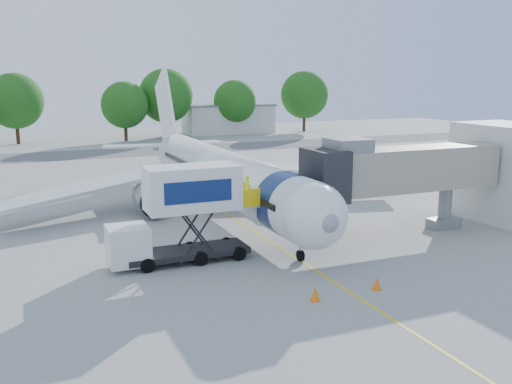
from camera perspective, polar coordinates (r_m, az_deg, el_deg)
name	(u,v)px	position (r m, az deg, el deg)	size (l,w,h in m)	color
ground	(240,222)	(41.31, -1.62, -3.06)	(160.00, 160.00, 0.00)	#9A9A98
guidance_line	(240,222)	(41.31, -1.62, -3.05)	(0.15, 70.00, 0.01)	yellow
taxiway_strip	(130,152)	(81.23, -12.52, 3.91)	(120.00, 10.00, 0.01)	#59595B
aircraft	(220,173)	(44.47, -3.58, 1.86)	(34.17, 37.73, 11.35)	white
jet_bridge	(393,171)	(38.19, 13.52, 2.08)	(13.90, 3.20, 6.60)	#A19B8A
terminal_stub	(512,173)	(45.32, 24.24, 1.75)	(5.00, 8.00, 7.00)	silver
catering_hiloader	(181,215)	(32.27, -7.49, -2.28)	(8.50, 2.44, 5.50)	black
ground_tug	(490,298)	(27.94, 22.36, -9.76)	(3.52, 2.39, 1.28)	white
safety_cone_a	(315,294)	(27.36, 5.94, -10.10)	(0.45, 0.45, 0.72)	orange
safety_cone_b	(377,283)	(29.20, 11.99, -8.92)	(0.43, 0.43, 0.68)	orange
outbuilding_right	(228,119)	(106.03, -2.80, 7.34)	(16.40, 7.40, 5.30)	silver
tree_c	(15,101)	(95.79, -22.96, 8.38)	(8.55, 8.55, 10.90)	#382314
tree_d	(125,105)	(94.92, -13.00, 8.48)	(7.52, 7.52, 9.59)	#382314
tree_e	(166,96)	(99.06, -9.01, 9.48)	(9.15, 9.15, 11.66)	#382314
tree_f	(235,101)	(103.69, -2.13, 9.05)	(7.64, 7.64, 9.74)	#382314
tree_g	(304,95)	(109.22, 4.87, 9.66)	(8.91, 8.91, 11.36)	#382314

